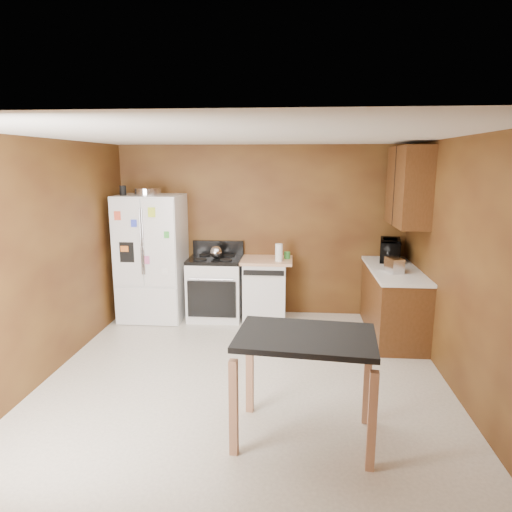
# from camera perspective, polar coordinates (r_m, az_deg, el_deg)

# --- Properties ---
(floor) EXTENTS (4.50, 4.50, 0.00)m
(floor) POSITION_cam_1_polar(r_m,az_deg,el_deg) (4.99, -1.35, -15.18)
(floor) COLOR silver
(floor) RESTS_ON ground
(ceiling) EXTENTS (4.50, 4.50, 0.00)m
(ceiling) POSITION_cam_1_polar(r_m,az_deg,el_deg) (4.46, -1.51, 14.83)
(ceiling) COLOR white
(ceiling) RESTS_ON ground
(wall_back) EXTENTS (4.20, 0.00, 4.20)m
(wall_back) POSITION_cam_1_polar(r_m,az_deg,el_deg) (6.77, 0.64, 3.15)
(wall_back) COLOR brown
(wall_back) RESTS_ON ground
(wall_front) EXTENTS (4.20, 0.00, 4.20)m
(wall_front) POSITION_cam_1_polar(r_m,az_deg,el_deg) (2.45, -7.30, -12.71)
(wall_front) COLOR brown
(wall_front) RESTS_ON ground
(wall_left) EXTENTS (0.00, 4.50, 4.50)m
(wall_left) POSITION_cam_1_polar(r_m,az_deg,el_deg) (5.22, -24.98, -0.52)
(wall_left) COLOR brown
(wall_left) RESTS_ON ground
(wall_right) EXTENTS (0.00, 4.50, 4.50)m
(wall_right) POSITION_cam_1_polar(r_m,az_deg,el_deg) (4.82, 24.27, -1.42)
(wall_right) COLOR brown
(wall_right) RESTS_ON ground
(roasting_pan) EXTENTS (0.38, 0.38, 0.09)m
(roasting_pan) POSITION_cam_1_polar(r_m,az_deg,el_deg) (6.61, -13.42, 7.84)
(roasting_pan) COLOR silver
(roasting_pan) RESTS_ON refrigerator
(pen_cup) EXTENTS (0.09, 0.09, 0.13)m
(pen_cup) POSITION_cam_1_polar(r_m,az_deg,el_deg) (6.62, -16.31, 7.87)
(pen_cup) COLOR black
(pen_cup) RESTS_ON refrigerator
(kettle) EXTENTS (0.18, 0.18, 0.18)m
(kettle) POSITION_cam_1_polar(r_m,az_deg,el_deg) (6.54, -5.02, 0.48)
(kettle) COLOR silver
(kettle) RESTS_ON gas_range
(paper_towel) EXTENTS (0.13, 0.13, 0.24)m
(paper_towel) POSITION_cam_1_polar(r_m,az_deg,el_deg) (6.38, 2.89, 0.44)
(paper_towel) COLOR white
(paper_towel) RESTS_ON dishwasher
(green_canister) EXTENTS (0.11, 0.11, 0.10)m
(green_canister) POSITION_cam_1_polar(r_m,az_deg,el_deg) (6.56, 3.90, 0.10)
(green_canister) COLOR green
(green_canister) RESTS_ON dishwasher
(toaster) EXTENTS (0.21, 0.28, 0.18)m
(toaster) POSITION_cam_1_polar(r_m,az_deg,el_deg) (5.95, 16.90, -1.09)
(toaster) COLOR silver
(toaster) RESTS_ON right_cabinets
(microwave) EXTENTS (0.42, 0.55, 0.27)m
(microwave) POSITION_cam_1_polar(r_m,az_deg,el_deg) (6.63, 16.41, 0.62)
(microwave) COLOR black
(microwave) RESTS_ON right_cabinets
(refrigerator) EXTENTS (0.90, 0.80, 1.80)m
(refrigerator) POSITION_cam_1_polar(r_m,az_deg,el_deg) (6.75, -12.85, -0.18)
(refrigerator) COLOR white
(refrigerator) RESTS_ON ground
(gas_range) EXTENTS (0.76, 0.68, 1.10)m
(gas_range) POSITION_cam_1_polar(r_m,az_deg,el_deg) (6.69, -5.06, -3.89)
(gas_range) COLOR white
(gas_range) RESTS_ON ground
(dishwasher) EXTENTS (0.78, 0.63, 0.89)m
(dishwasher) POSITION_cam_1_polar(r_m,az_deg,el_deg) (6.64, 1.13, -4.07)
(dishwasher) COLOR white
(dishwasher) RESTS_ON ground
(right_cabinets) EXTENTS (0.63, 1.58, 2.45)m
(right_cabinets) POSITION_cam_1_polar(r_m,az_deg,el_deg) (6.21, 17.27, -1.39)
(right_cabinets) COLOR #5A3118
(right_cabinets) RESTS_ON ground
(island) EXTENTS (1.17, 0.84, 0.91)m
(island) POSITION_cam_1_polar(r_m,az_deg,el_deg) (3.76, 6.18, -11.88)
(island) COLOR black
(island) RESTS_ON ground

